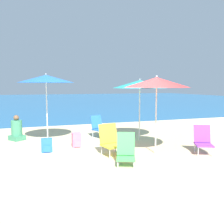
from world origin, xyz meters
The scene contains 12 objects.
ground_plane centered at (0.00, 0.00, 0.00)m, with size 60.00×60.00×0.00m, color beige.
sea_water centered at (0.00, 25.68, 0.00)m, with size 60.00×40.00×0.01m.
beach_umbrella_blue centered at (-1.56, 2.54, 2.00)m, with size 1.75×1.75×2.17m.
beach_umbrella_red centered at (1.04, 0.21, 1.88)m, with size 1.70×1.70×2.05m.
beach_umbrella_teal centered at (1.35, 1.88, 1.84)m, with size 1.78×1.78×2.02m.
beach_chair_yellow centered at (-0.12, 0.53, 0.39)m, with size 0.61×0.66×0.79m.
beach_chair_green centered at (-0.04, -0.36, 0.32)m, with size 0.58×0.65×0.71m.
beach_chair_purple centered at (2.24, -0.18, 0.37)m, with size 0.62×0.67×0.74m.
beach_chair_blue centered at (0.19, 2.71, 0.39)m, with size 0.62×0.70×0.76m.
person_seated_near centered at (-2.49, 3.14, 0.33)m, with size 0.57×0.58×0.84m.
backpack_pink centered at (-0.81, 1.57, 0.21)m, with size 0.25×0.24×0.42m.
backpack_blue centered at (-1.68, 1.27, 0.19)m, with size 0.28×0.19×0.38m.
Camera 1 is at (-2.17, -5.54, 1.80)m, focal length 40.00 mm.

